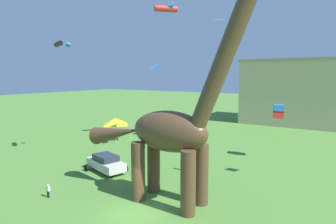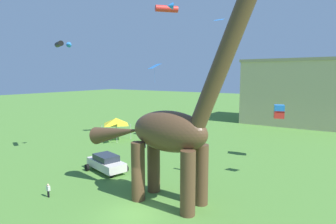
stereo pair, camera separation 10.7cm
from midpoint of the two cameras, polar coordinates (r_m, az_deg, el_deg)
ground_plane at (r=18.95m, az=-6.96°, el=-19.82°), size 240.00×240.00×0.00m
dinosaur_sculpture at (r=18.96m, az=-0.08°, el=-3.88°), size 13.08×2.77×13.67m
parked_sedan_left at (r=26.62m, az=-12.53°, el=-9.94°), size 4.52×2.83×1.55m
person_photographer at (r=22.54m, az=-23.15°, el=-14.13°), size 0.38×0.17×1.01m
person_strolling_adult at (r=34.26m, az=-4.96°, el=-5.61°), size 0.60×0.27×1.61m
person_vendor_side at (r=26.19m, az=3.40°, el=-9.88°), size 0.55×0.24×1.47m
festival_canopy_tent at (r=38.61m, az=-10.62°, el=-1.86°), size 3.15×3.15×3.00m
kite_trailing at (r=30.76m, az=21.25°, el=0.11°), size 1.18×1.18×1.35m
kite_mid_left at (r=31.65m, az=-20.90°, el=12.65°), size 1.92×1.90×0.55m
kite_mid_center at (r=37.12m, az=-0.36°, el=20.18°), size 2.95×2.90×0.83m
kite_mid_right at (r=35.43m, az=9.96°, el=17.81°), size 1.22×0.91×0.29m
kite_apex at (r=31.86m, az=-2.93°, el=9.17°), size 2.00×1.86×2.19m
background_building_block at (r=56.94m, az=26.33°, el=3.67°), size 21.40×13.84×11.47m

